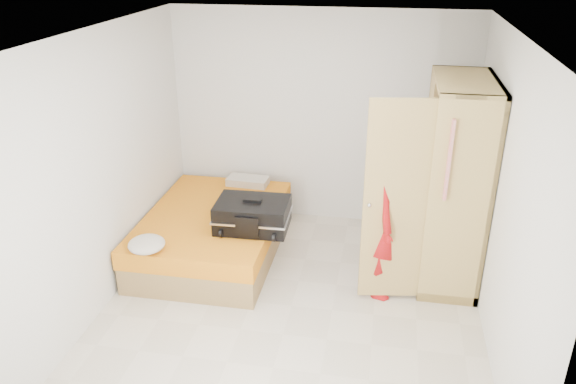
% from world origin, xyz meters
% --- Properties ---
extents(room, '(4.00, 4.02, 2.60)m').
position_xyz_m(room, '(0.00, 0.00, 1.30)').
color(room, beige).
rests_on(room, ground).
extents(bed, '(1.42, 2.02, 0.50)m').
position_xyz_m(bed, '(-1.05, 0.86, 0.25)').
color(bed, olive).
rests_on(bed, ground).
extents(wardrobe, '(1.17, 1.27, 2.10)m').
position_xyz_m(wardrobe, '(1.45, 0.85, 1.00)').
color(wardrobe, tan).
rests_on(wardrobe, ground).
extents(person, '(0.51, 0.66, 1.62)m').
position_xyz_m(person, '(0.88, 0.45, 0.81)').
color(person, red).
rests_on(person, ground).
extents(suitcase, '(0.78, 0.59, 0.33)m').
position_xyz_m(suitcase, '(-0.52, 0.61, 0.65)').
color(suitcase, black).
rests_on(suitcase, bed).
extents(round_cushion, '(0.36, 0.36, 0.14)m').
position_xyz_m(round_cushion, '(-1.43, -0.04, 0.57)').
color(round_cushion, beige).
rests_on(round_cushion, bed).
extents(pillow, '(0.51, 0.28, 0.09)m').
position_xyz_m(pillow, '(-0.85, 1.71, 0.55)').
color(pillow, beige).
rests_on(pillow, bed).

